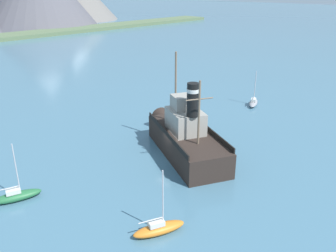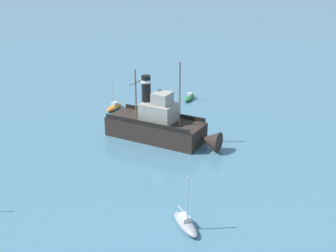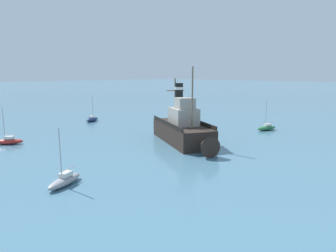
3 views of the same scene
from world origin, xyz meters
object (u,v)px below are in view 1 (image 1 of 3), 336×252
(sailboat_green, at_px, (17,196))
(sailboat_orange, at_px, (159,228))
(old_tugboat, at_px, (185,136))
(sailboat_grey, at_px, (253,102))

(sailboat_green, relative_size, sailboat_orange, 1.00)
(old_tugboat, relative_size, sailboat_green, 2.92)
(old_tugboat, xyz_separation_m, sailboat_green, (-15.85, 4.09, -1.40))
(old_tugboat, relative_size, sailboat_grey, 2.92)
(sailboat_grey, relative_size, sailboat_orange, 1.00)
(old_tugboat, xyz_separation_m, sailboat_orange, (-10.97, -7.09, -1.40))
(sailboat_grey, height_order, sailboat_orange, same)
(sailboat_orange, bearing_deg, sailboat_grey, 18.54)
(old_tugboat, bearing_deg, sailboat_green, 165.52)
(old_tugboat, distance_m, sailboat_green, 16.43)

